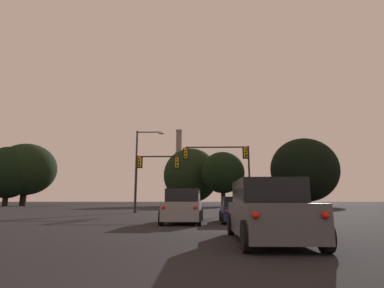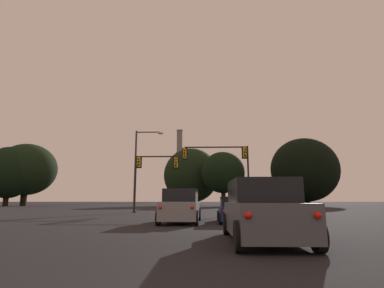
{
  "view_description": "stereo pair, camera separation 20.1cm",
  "coord_description": "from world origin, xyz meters",
  "px_view_note": "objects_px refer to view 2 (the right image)",
  "views": [
    {
      "loc": [
        0.94,
        -1.84,
        1.23
      ],
      "look_at": [
        -0.61,
        55.53,
        12.08
      ],
      "focal_mm": 28.0,
      "sensor_mm": 36.0,
      "label": 1
    },
    {
      "loc": [
        1.14,
        -1.83,
        1.23
      ],
      "look_at": [
        -0.61,
        55.53,
        12.08
      ],
      "focal_mm": 28.0,
      "sensor_mm": 36.0,
      "label": 2
    }
  ],
  "objects_px": {
    "suv_center_lane_second": "(181,206)",
    "hatchback_right_lane_second": "(234,211)",
    "traffic_light_overhead_right": "(226,161)",
    "suv_right_lane_third": "(262,211)",
    "street_lamp": "(140,162)",
    "smokestack": "(179,173)",
    "traffic_light_overhead_left": "(150,169)"
  },
  "relations": [
    {
      "from": "traffic_light_overhead_right",
      "to": "traffic_light_overhead_left",
      "type": "bearing_deg",
      "value": 176.9
    },
    {
      "from": "smokestack",
      "to": "traffic_light_overhead_left",
      "type": "bearing_deg",
      "value": -87.12
    },
    {
      "from": "hatchback_right_lane_second",
      "to": "traffic_light_overhead_right",
      "type": "height_order",
      "value": "traffic_light_overhead_right"
    },
    {
      "from": "suv_center_lane_second",
      "to": "traffic_light_overhead_left",
      "type": "distance_m",
      "value": 14.76
    },
    {
      "from": "traffic_light_overhead_right",
      "to": "suv_right_lane_third",
      "type": "bearing_deg",
      "value": -91.95
    },
    {
      "from": "traffic_light_overhead_left",
      "to": "smokestack",
      "type": "distance_m",
      "value": 137.04
    },
    {
      "from": "hatchback_right_lane_second",
      "to": "suv_right_lane_third",
      "type": "relative_size",
      "value": 0.84
    },
    {
      "from": "hatchback_right_lane_second",
      "to": "suv_right_lane_third",
      "type": "bearing_deg",
      "value": -88.71
    },
    {
      "from": "traffic_light_overhead_right",
      "to": "street_lamp",
      "type": "height_order",
      "value": "street_lamp"
    },
    {
      "from": "traffic_light_overhead_left",
      "to": "street_lamp",
      "type": "height_order",
      "value": "street_lamp"
    },
    {
      "from": "suv_center_lane_second",
      "to": "street_lamp",
      "type": "bearing_deg",
      "value": 112.53
    },
    {
      "from": "street_lamp",
      "to": "suv_center_lane_second",
      "type": "bearing_deg",
      "value": -69.24
    },
    {
      "from": "suv_center_lane_second",
      "to": "smokestack",
      "type": "bearing_deg",
      "value": 95.99
    },
    {
      "from": "smokestack",
      "to": "street_lamp",
      "type": "bearing_deg",
      "value": -87.61
    },
    {
      "from": "hatchback_right_lane_second",
      "to": "traffic_light_overhead_left",
      "type": "relative_size",
      "value": 0.71
    },
    {
      "from": "traffic_light_overhead_left",
      "to": "street_lamp",
      "type": "relative_size",
      "value": 0.68
    },
    {
      "from": "traffic_light_overhead_right",
      "to": "smokestack",
      "type": "distance_m",
      "value": 138.02
    },
    {
      "from": "suv_center_lane_second",
      "to": "hatchback_right_lane_second",
      "type": "bearing_deg",
      "value": 7.32
    },
    {
      "from": "traffic_light_overhead_right",
      "to": "smokestack",
      "type": "relative_size",
      "value": 0.17
    },
    {
      "from": "smokestack",
      "to": "hatchback_right_lane_second",
      "type": "bearing_deg",
      "value": -84.62
    },
    {
      "from": "suv_right_lane_third",
      "to": "traffic_light_overhead_left",
      "type": "xyz_separation_m",
      "value": [
        -7.19,
        21.48,
        3.56
      ]
    },
    {
      "from": "street_lamp",
      "to": "smokestack",
      "type": "bearing_deg",
      "value": 92.39
    },
    {
      "from": "suv_right_lane_third",
      "to": "traffic_light_overhead_right",
      "type": "height_order",
      "value": "traffic_light_overhead_right"
    },
    {
      "from": "traffic_light_overhead_right",
      "to": "street_lamp",
      "type": "relative_size",
      "value": 0.8
    },
    {
      "from": "hatchback_right_lane_second",
      "to": "traffic_light_overhead_right",
      "type": "bearing_deg",
      "value": 88.56
    },
    {
      "from": "street_lamp",
      "to": "suv_right_lane_third",
      "type": "bearing_deg",
      "value": -69.12
    },
    {
      "from": "smokestack",
      "to": "traffic_light_overhead_right",
      "type": "bearing_deg",
      "value": -83.84
    },
    {
      "from": "traffic_light_overhead_left",
      "to": "street_lamp",
      "type": "distance_m",
      "value": 1.56
    },
    {
      "from": "hatchback_right_lane_second",
      "to": "street_lamp",
      "type": "xyz_separation_m",
      "value": [
        -8.43,
        13.94,
        4.63
      ]
    },
    {
      "from": "suv_center_lane_second",
      "to": "traffic_light_overhead_right",
      "type": "distance_m",
      "value": 14.44
    },
    {
      "from": "suv_right_lane_third",
      "to": "traffic_light_overhead_right",
      "type": "distance_m",
      "value": 21.5
    },
    {
      "from": "suv_right_lane_third",
      "to": "street_lamp",
      "type": "relative_size",
      "value": 0.57
    }
  ]
}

